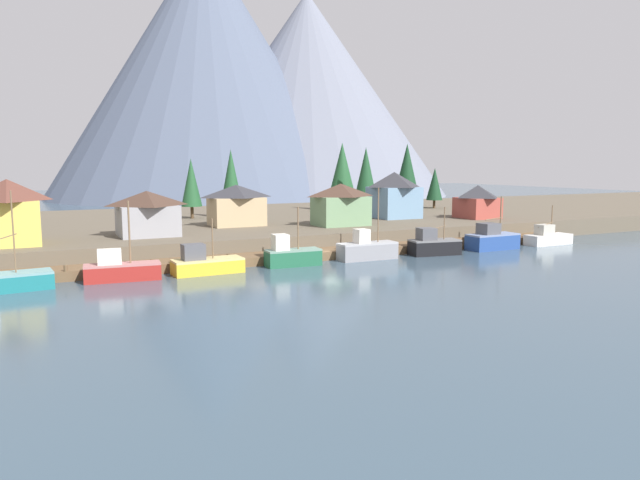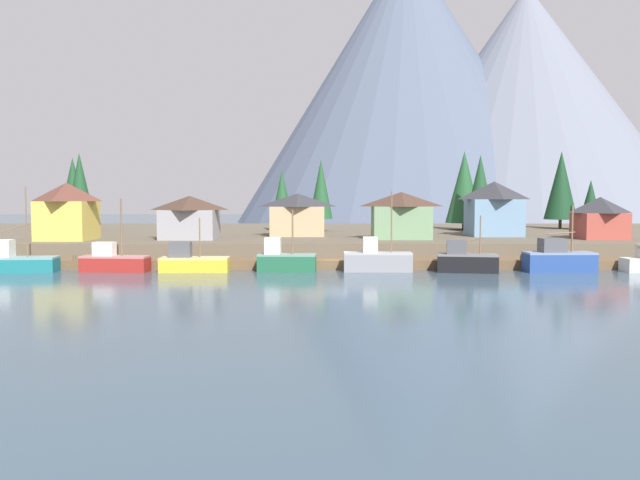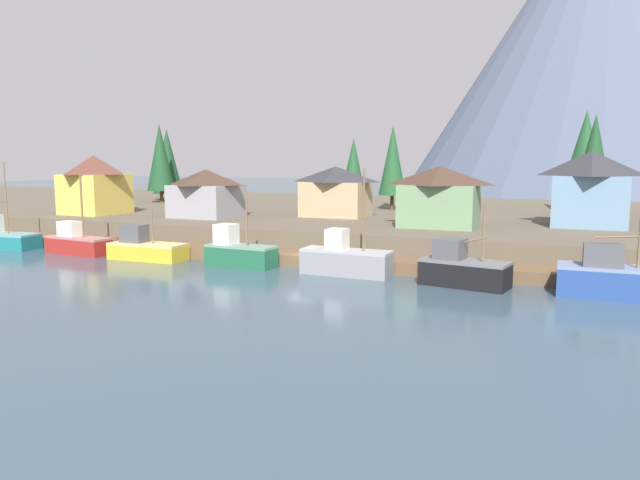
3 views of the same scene
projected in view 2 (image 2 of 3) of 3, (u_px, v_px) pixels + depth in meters
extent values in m
cube|color=#384C5B|center=(334.00, 257.00, 91.11)|extent=(400.00, 400.00, 1.00)
cube|color=brown|center=(337.00, 263.00, 73.08)|extent=(80.00, 4.00, 1.00)
cylinder|color=brown|center=(3.00, 262.00, 71.39)|extent=(0.36, 0.36, 1.60)
cylinder|color=brown|center=(77.00, 262.00, 71.36)|extent=(0.36, 0.36, 1.60)
cylinder|color=brown|center=(151.00, 262.00, 71.34)|extent=(0.36, 0.36, 1.60)
cylinder|color=brown|center=(226.00, 262.00, 71.31)|extent=(0.36, 0.36, 1.60)
cylinder|color=brown|center=(300.00, 262.00, 71.28)|extent=(0.36, 0.36, 1.60)
cylinder|color=brown|center=(375.00, 262.00, 71.25)|extent=(0.36, 0.36, 1.60)
cylinder|color=brown|center=(449.00, 262.00, 71.23)|extent=(0.36, 0.36, 1.60)
cylinder|color=brown|center=(524.00, 262.00, 71.20)|extent=(0.36, 0.36, 1.60)
cylinder|color=brown|center=(599.00, 262.00, 71.17)|extent=(0.36, 0.36, 1.60)
cube|color=brown|center=(333.00, 239.00, 102.97)|extent=(400.00, 56.00, 2.50)
cone|color=#4C566B|center=(409.00, 84.00, 208.59)|extent=(106.43, 106.43, 86.12)
cone|color=slate|center=(527.00, 105.00, 204.23)|extent=(100.74, 100.74, 71.90)
cube|color=#196B70|center=(24.00, 265.00, 69.28)|extent=(7.34, 3.52, 1.38)
cube|color=#679496|center=(24.00, 258.00, 69.23)|extent=(7.34, 3.52, 0.20)
cube|color=silver|center=(4.00, 248.00, 68.98)|extent=(2.38, 2.27, 1.79)
cylinder|color=brown|center=(29.00, 222.00, 69.04)|extent=(0.13, 0.13, 7.25)
cylinder|color=brown|center=(17.00, 228.00, 68.96)|extent=(3.00, 0.38, 0.95)
cube|color=maroon|center=(118.00, 265.00, 69.58)|extent=(7.19, 2.91, 1.47)
cube|color=#AD6C6A|center=(118.00, 257.00, 69.53)|extent=(7.19, 2.91, 0.20)
cube|color=silver|center=(107.00, 249.00, 69.59)|extent=(2.27, 1.54, 1.43)
cylinder|color=brown|center=(124.00, 227.00, 69.25)|extent=(0.18, 0.18, 5.98)
cube|color=gold|center=(197.00, 265.00, 69.52)|extent=(7.17, 2.94, 1.32)
cube|color=tan|center=(197.00, 258.00, 69.47)|extent=(7.17, 2.94, 0.20)
cube|color=#4C4C51|center=(183.00, 249.00, 69.38)|extent=(2.23, 1.65, 1.61)
cylinder|color=brown|center=(202.00, 238.00, 69.35)|extent=(0.14, 0.14, 4.09)
cube|color=#1E5B3D|center=(289.00, 264.00, 69.71)|extent=(6.17, 2.54, 1.64)
cube|color=gray|center=(289.00, 255.00, 69.64)|extent=(6.17, 2.54, 0.20)
cube|color=silver|center=(275.00, 246.00, 69.66)|extent=(1.69, 1.76, 1.72)
cylinder|color=brown|center=(295.00, 232.00, 69.45)|extent=(0.17, 0.17, 4.63)
cube|color=gray|center=(380.00, 263.00, 69.70)|extent=(7.14, 2.45, 1.81)
cube|color=#9F9FA2|center=(380.00, 253.00, 69.64)|extent=(7.14, 2.45, 0.20)
cube|color=silver|center=(372.00, 245.00, 69.59)|extent=(1.52, 1.67, 1.62)
cylinder|color=brown|center=(394.00, 222.00, 69.39)|extent=(0.15, 0.15, 6.36)
cube|color=black|center=(470.00, 264.00, 69.08)|extent=(6.51, 3.59, 1.69)
cube|color=slate|center=(470.00, 255.00, 69.01)|extent=(6.51, 3.59, 0.20)
cube|color=#4C4C51|center=(459.00, 247.00, 69.15)|extent=(2.29, 2.32, 1.47)
cylinder|color=brown|center=(483.00, 235.00, 68.66)|extent=(0.14, 0.14, 4.01)
cylinder|color=brown|center=(473.00, 240.00, 68.86)|extent=(2.31, 0.49, 0.68)
cube|color=navy|center=(562.00, 263.00, 69.37)|extent=(7.16, 2.95, 1.87)
cube|color=#6C7DA2|center=(562.00, 253.00, 69.30)|extent=(7.16, 2.95, 0.20)
cube|color=#4C4C51|center=(555.00, 245.00, 69.23)|extent=(2.46, 2.21, 1.43)
cylinder|color=brown|center=(575.00, 229.00, 69.15)|extent=(0.18, 0.18, 4.88)
cylinder|color=brown|center=(564.00, 233.00, 69.16)|extent=(2.93, 0.19, 0.34)
cube|color=gray|center=(192.00, 224.00, 83.70)|extent=(6.77, 6.41, 3.67)
pyramid|color=#422D23|center=(192.00, 203.00, 83.52)|extent=(7.10, 6.73, 1.76)
cube|color=gold|center=(70.00, 221.00, 81.90)|extent=(6.02, 6.61, 4.77)
pyramid|color=brown|center=(69.00, 192.00, 81.67)|extent=(6.32, 6.95, 2.27)
cube|color=#6B8E66|center=(403.00, 223.00, 83.67)|extent=(7.22, 5.07, 4.11)
pyramid|color=#422D23|center=(404.00, 199.00, 83.48)|extent=(7.58, 5.32, 1.80)
cube|color=#6689A8|center=(496.00, 218.00, 90.23)|extent=(6.73, 6.71, 4.97)
pyramid|color=#2D2D33|center=(497.00, 190.00, 89.99)|extent=(7.07, 7.04, 2.41)
cube|color=tan|center=(300.00, 221.00, 89.99)|extent=(7.22, 5.13, 3.99)
pyramid|color=#2D2D33|center=(300.00, 200.00, 89.80)|extent=(7.58, 5.38, 1.78)
cube|color=#9E4238|center=(602.00, 226.00, 83.85)|extent=(5.53, 5.74, 3.29)
pyramid|color=#2D2D33|center=(603.00, 205.00, 83.67)|extent=(5.81, 6.03, 2.00)
cylinder|color=#4C3823|center=(83.00, 226.00, 101.32)|extent=(0.50, 0.50, 1.81)
cone|color=#194223|center=(82.00, 186.00, 100.92)|extent=(4.19, 4.19, 10.14)
cylinder|color=#4C3823|center=(323.00, 225.00, 102.12)|extent=(0.50, 0.50, 1.91)
cone|color=#1E4C28|center=(323.00, 189.00, 101.76)|extent=(3.60, 3.60, 9.08)
cylinder|color=#4C3823|center=(482.00, 227.00, 99.90)|extent=(0.50, 0.50, 1.56)
cone|color=#194223|center=(483.00, 188.00, 99.52)|extent=(4.43, 4.43, 10.01)
cylinder|color=#4C3823|center=(466.00, 226.00, 106.94)|extent=(0.50, 0.50, 1.10)
cone|color=#1E4C28|center=(467.00, 187.00, 106.52)|extent=(5.86, 5.86, 11.46)
cylinder|color=#4C3823|center=(77.00, 226.00, 107.29)|extent=(0.50, 0.50, 1.02)
cone|color=#194223|center=(76.00, 191.00, 106.91)|extent=(4.86, 4.86, 10.52)
cylinder|color=#4C3823|center=(593.00, 225.00, 104.20)|extent=(0.50, 0.50, 1.62)
cone|color=#14381E|center=(593.00, 200.00, 103.94)|extent=(3.17, 3.17, 6.32)
cylinder|color=#4C3823|center=(563.00, 224.00, 110.01)|extent=(0.50, 0.50, 1.56)
cone|color=#14381E|center=(564.00, 185.00, 109.59)|extent=(5.34, 5.34, 11.21)
cylinder|color=#4C3823|center=(284.00, 224.00, 103.81)|extent=(0.50, 0.50, 1.94)
cone|color=#1E4C28|center=(284.00, 194.00, 103.49)|extent=(3.29, 3.29, 7.57)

